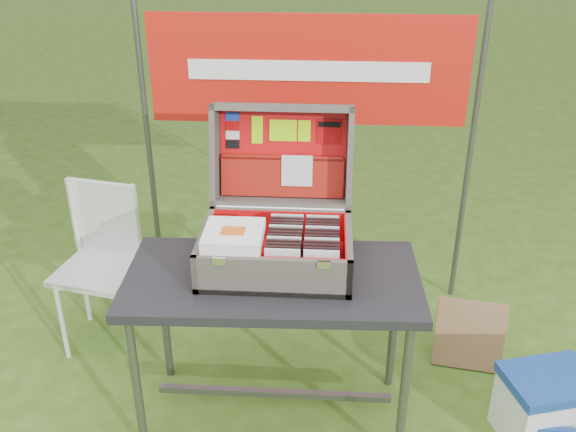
# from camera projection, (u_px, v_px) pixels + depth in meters

# --- Properties ---
(ground) EXTENTS (80.00, 80.00, 0.00)m
(ground) POSITION_uv_depth(u_px,v_px,m) (295.00, 428.00, 2.81)
(ground) COLOR #365413
(ground) RESTS_ON ground
(table) EXTENTS (1.19, 0.62, 0.73)m
(table) POSITION_uv_depth(u_px,v_px,m) (273.00, 349.00, 2.72)
(table) COLOR black
(table) RESTS_ON ground
(table_top) EXTENTS (1.19, 0.62, 0.04)m
(table_top) POSITION_uv_depth(u_px,v_px,m) (273.00, 279.00, 2.56)
(table_top) COLOR black
(table_top) RESTS_ON ground
(table_leg_fl) EXTENTS (0.04, 0.04, 0.69)m
(table_leg_fl) POSITION_uv_depth(u_px,v_px,m) (137.00, 385.00, 2.55)
(table_leg_fl) COLOR #59595B
(table_leg_fl) RESTS_ON ground
(table_leg_fr) EXTENTS (0.04, 0.04, 0.69)m
(table_leg_fr) POSITION_uv_depth(u_px,v_px,m) (404.00, 397.00, 2.49)
(table_leg_fr) COLOR #59595B
(table_leg_fr) RESTS_ON ground
(table_leg_bl) EXTENTS (0.04, 0.04, 0.69)m
(table_leg_bl) POSITION_uv_depth(u_px,v_px,m) (164.00, 315.00, 2.96)
(table_leg_bl) COLOR #59595B
(table_leg_bl) RESTS_ON ground
(table_leg_br) EXTENTS (0.04, 0.04, 0.69)m
(table_leg_br) POSITION_uv_depth(u_px,v_px,m) (394.00, 324.00, 2.90)
(table_leg_br) COLOR #59595B
(table_leg_br) RESTS_ON ground
(table_brace) EXTENTS (1.02, 0.03, 0.03)m
(table_brace) POSITION_uv_depth(u_px,v_px,m) (274.00, 393.00, 2.83)
(table_brace) COLOR #59595B
(table_brace) RESTS_ON ground
(suitcase) EXTENTS (0.60, 0.59, 0.56)m
(suitcase) POSITION_uv_depth(u_px,v_px,m) (277.00, 199.00, 2.53)
(suitcase) COLOR #5F5951
(suitcase) RESTS_ON table
(suitcase_base_bottom) EXTENTS (0.60, 0.43, 0.02)m
(suitcase_base_bottom) POSITION_uv_depth(u_px,v_px,m) (276.00, 265.00, 2.60)
(suitcase_base_bottom) COLOR #5F5951
(suitcase_base_bottom) RESTS_ON table_top
(suitcase_base_wall_front) EXTENTS (0.60, 0.02, 0.16)m
(suitcase_base_wall_front) POSITION_uv_depth(u_px,v_px,m) (272.00, 278.00, 2.38)
(suitcase_base_wall_front) COLOR #5F5951
(suitcase_base_wall_front) RESTS_ON table_top
(suitcase_base_wall_back) EXTENTS (0.60, 0.02, 0.16)m
(suitcase_base_wall_back) POSITION_uv_depth(u_px,v_px,m) (280.00, 226.00, 2.74)
(suitcase_base_wall_back) COLOR #5F5951
(suitcase_base_wall_back) RESTS_ON table_top
(suitcase_base_wall_left) EXTENTS (0.02, 0.43, 0.16)m
(suitcase_base_wall_left) POSITION_uv_depth(u_px,v_px,m) (205.00, 248.00, 2.58)
(suitcase_base_wall_left) COLOR #5F5951
(suitcase_base_wall_left) RESTS_ON table_top
(suitcase_base_wall_right) EXTENTS (0.02, 0.43, 0.16)m
(suitcase_base_wall_right) POSITION_uv_depth(u_px,v_px,m) (348.00, 253.00, 2.55)
(suitcase_base_wall_right) COLOR #5F5951
(suitcase_base_wall_right) RESTS_ON table_top
(suitcase_liner_floor) EXTENTS (0.55, 0.38, 0.01)m
(suitcase_liner_floor) POSITION_uv_depth(u_px,v_px,m) (276.00, 262.00, 2.59)
(suitcase_liner_floor) COLOR red
(suitcase_liner_floor) RESTS_ON suitcase_base_bottom
(suitcase_latch_left) EXTENTS (0.05, 0.01, 0.03)m
(suitcase_latch_left) POSITION_uv_depth(u_px,v_px,m) (219.00, 261.00, 2.35)
(suitcase_latch_left) COLOR silver
(suitcase_latch_left) RESTS_ON suitcase_base_wall_front
(suitcase_latch_right) EXTENTS (0.05, 0.01, 0.03)m
(suitcase_latch_right) POSITION_uv_depth(u_px,v_px,m) (324.00, 265.00, 2.33)
(suitcase_latch_right) COLOR silver
(suitcase_latch_right) RESTS_ON suitcase_base_wall_front
(suitcase_hinge) EXTENTS (0.54, 0.02, 0.02)m
(suitcase_hinge) POSITION_uv_depth(u_px,v_px,m) (280.00, 208.00, 2.72)
(suitcase_hinge) COLOR silver
(suitcase_hinge) RESTS_ON suitcase_base_wall_back
(suitcase_lid_back) EXTENTS (0.60, 0.12, 0.42)m
(suitcase_lid_back) POSITION_uv_depth(u_px,v_px,m) (283.00, 153.00, 2.81)
(suitcase_lid_back) COLOR #5F5951
(suitcase_lid_back) RESTS_ON suitcase_base_wall_back
(suitcase_lid_rim_far) EXTENTS (0.60, 0.16, 0.06)m
(suitcase_lid_rim_far) POSITION_uv_depth(u_px,v_px,m) (283.00, 107.00, 2.69)
(suitcase_lid_rim_far) COLOR #5F5951
(suitcase_lid_rim_far) RESTS_ON suitcase_lid_back
(suitcase_lid_rim_near) EXTENTS (0.60, 0.16, 0.06)m
(suitcase_lid_rim_near) POSITION_uv_depth(u_px,v_px,m) (281.00, 202.00, 2.79)
(suitcase_lid_rim_near) COLOR #5F5951
(suitcase_lid_rim_near) RESTS_ON suitcase_lid_back
(suitcase_lid_rim_left) EXTENTS (0.02, 0.25, 0.45)m
(suitcase_lid_rim_left) POSITION_uv_depth(u_px,v_px,m) (215.00, 154.00, 2.76)
(suitcase_lid_rim_left) COLOR #5F5951
(suitcase_lid_rim_left) RESTS_ON suitcase_lid_back
(suitcase_lid_rim_right) EXTENTS (0.02, 0.25, 0.45)m
(suitcase_lid_rim_right) POSITION_uv_depth(u_px,v_px,m) (350.00, 157.00, 2.73)
(suitcase_lid_rim_right) COLOR #5F5951
(suitcase_lid_rim_right) RESTS_ON suitcase_lid_back
(suitcase_lid_liner) EXTENTS (0.55, 0.09, 0.37)m
(suitcase_lid_liner) POSITION_uv_depth(u_px,v_px,m) (283.00, 153.00, 2.80)
(suitcase_lid_liner) COLOR red
(suitcase_lid_liner) RESTS_ON suitcase_lid_back
(suitcase_liner_wall_front) EXTENTS (0.55, 0.01, 0.14)m
(suitcase_liner_wall_front) POSITION_uv_depth(u_px,v_px,m) (272.00, 273.00, 2.39)
(suitcase_liner_wall_front) COLOR red
(suitcase_liner_wall_front) RESTS_ON suitcase_base_bottom
(suitcase_liner_wall_back) EXTENTS (0.55, 0.01, 0.14)m
(suitcase_liner_wall_back) POSITION_uv_depth(u_px,v_px,m) (280.00, 226.00, 2.73)
(suitcase_liner_wall_back) COLOR red
(suitcase_liner_wall_back) RESTS_ON suitcase_base_bottom
(suitcase_liner_wall_left) EXTENTS (0.01, 0.38, 0.14)m
(suitcase_liner_wall_left) POSITION_uv_depth(u_px,v_px,m) (208.00, 245.00, 2.58)
(suitcase_liner_wall_left) COLOR red
(suitcase_liner_wall_left) RESTS_ON suitcase_base_bottom
(suitcase_liner_wall_right) EXTENTS (0.01, 0.38, 0.14)m
(suitcase_liner_wall_right) POSITION_uv_depth(u_px,v_px,m) (345.00, 250.00, 2.54)
(suitcase_liner_wall_right) COLOR red
(suitcase_liner_wall_right) RESTS_ON suitcase_base_bottom
(suitcase_lid_pocket) EXTENTS (0.53, 0.07, 0.17)m
(suitcase_lid_pocket) POSITION_uv_depth(u_px,v_px,m) (282.00, 177.00, 2.80)
(suitcase_lid_pocket) COLOR maroon
(suitcase_lid_pocket) RESTS_ON suitcase_lid_liner
(suitcase_pocket_edge) EXTENTS (0.52, 0.02, 0.02)m
(suitcase_pocket_edge) POSITION_uv_depth(u_px,v_px,m) (282.00, 158.00, 2.78)
(suitcase_pocket_edge) COLOR maroon
(suitcase_pocket_edge) RESTS_ON suitcase_lid_pocket
(suitcase_pocket_cd) EXTENTS (0.13, 0.04, 0.13)m
(suitcase_pocket_cd) POSITION_uv_depth(u_px,v_px,m) (297.00, 171.00, 2.77)
(suitcase_pocket_cd) COLOR silver
(suitcase_pocket_cd) RESTS_ON suitcase_lid_pocket
(lid_sticker_cc_a) EXTENTS (0.06, 0.01, 0.04)m
(lid_sticker_cc_a) POSITION_uv_depth(u_px,v_px,m) (232.00, 117.00, 2.77)
(lid_sticker_cc_a) COLOR #1933B2
(lid_sticker_cc_a) RESTS_ON suitcase_lid_liner
(lid_sticker_cc_b) EXTENTS (0.06, 0.01, 0.04)m
(lid_sticker_cc_b) POSITION_uv_depth(u_px,v_px,m) (233.00, 126.00, 2.78)
(lid_sticker_cc_b) COLOR #A50609
(lid_sticker_cc_b) RESTS_ON suitcase_lid_liner
(lid_sticker_cc_c) EXTENTS (0.06, 0.01, 0.04)m
(lid_sticker_cc_c) POSITION_uv_depth(u_px,v_px,m) (233.00, 135.00, 2.78)
(lid_sticker_cc_c) COLOR white
(lid_sticker_cc_c) RESTS_ON suitcase_lid_liner
(lid_sticker_cc_d) EXTENTS (0.06, 0.01, 0.04)m
(lid_sticker_cc_d) POSITION_uv_depth(u_px,v_px,m) (233.00, 144.00, 2.79)
(lid_sticker_cc_d) COLOR black
(lid_sticker_cc_d) RESTS_ON suitcase_lid_liner
(lid_card_neon_tall) EXTENTS (0.05, 0.03, 0.12)m
(lid_card_neon_tall) POSITION_uv_depth(u_px,v_px,m) (257.00, 130.00, 2.77)
(lid_card_neon_tall) COLOR #AEFA02
(lid_card_neon_tall) RESTS_ON suitcase_lid_liner
(lid_card_neon_main) EXTENTS (0.12, 0.02, 0.09)m
(lid_card_neon_main) POSITION_uv_depth(u_px,v_px,m) (283.00, 130.00, 2.77)
(lid_card_neon_main) COLOR #AEFA02
(lid_card_neon_main) RESTS_ON suitcase_lid_liner
(lid_card_neon_small) EXTENTS (0.05, 0.02, 0.09)m
(lid_card_neon_small) POSITION_uv_depth(u_px,v_px,m) (304.00, 131.00, 2.76)
(lid_card_neon_small) COLOR #AEFA02
(lid_card_neon_small) RESTS_ON suitcase_lid_liner
(lid_sticker_band) EXTENTS (0.11, 0.03, 0.11)m
(lid_sticker_band) POSITION_uv_depth(u_px,v_px,m) (329.00, 131.00, 2.75)
(lid_sticker_band) COLOR #A50609
(lid_sticker_band) RESTS_ON suitcase_lid_liner
(lid_sticker_band_bar) EXTENTS (0.10, 0.01, 0.02)m
(lid_sticker_band_bar) POSITION_uv_depth(u_px,v_px,m) (329.00, 124.00, 2.75)
(lid_sticker_band_bar) COLOR black
(lid_sticker_band_bar) RESTS_ON suitcase_lid_liner
(cd_left_0) EXTENTS (0.13, 0.01, 0.15)m
(cd_left_0) POSITION_uv_depth(u_px,v_px,m) (282.00, 267.00, 2.40)
(cd_left_0) COLOR silver
(cd_left_0) RESTS_ON suitcase_liner_floor
(cd_left_1) EXTENTS (0.13, 0.01, 0.15)m
(cd_left_1) POSITION_uv_depth(u_px,v_px,m) (283.00, 264.00, 2.42)
(cd_left_1) COLOR black
(cd_left_1) RESTS_ON suitcase_liner_floor
(cd_left_2) EXTENTS (0.13, 0.01, 0.15)m
(cd_left_2) POSITION_uv_depth(u_px,v_px,m) (283.00, 260.00, 2.45)
(cd_left_2) COLOR black
(cd_left_2) RESTS_ON suitcase_liner_floor
(cd_left_3) EXTENTS (0.13, 0.01, 0.15)m
(cd_left_3) POSITION_uv_depth(u_px,v_px,m) (284.00, 257.00, 2.47)
(cd_left_3) COLOR black
(cd_left_3) RESTS_ON suitcase_liner_floor
(cd_left_4) EXTENTS (0.13, 0.01, 0.15)m
(cd_left_4) POSITION_uv_depth(u_px,v_px,m) (284.00, 254.00, 2.49)
(cd_left_4) COLOR silver
(cd_left_4) RESTS_ON suitcase_liner_floor
(cd_left_5) EXTENTS (0.13, 0.01, 0.15)m
(cd_left_5) POSITION_uv_depth(u_px,v_px,m) (285.00, 251.00, 2.51)
(cd_left_5) COLOR black
(cd_left_5) RESTS_ON suitcase_liner_floor
(cd_left_6) EXTENTS (0.13, 0.01, 0.15)m
(cd_left_6) POSITION_uv_depth(u_px,v_px,m) (285.00, 248.00, 2.53)
(cd_left_6) COLOR black
(cd_left_6) RESTS_ON suitcase_liner_floor
(cd_left_7) EXTENTS (0.13, 0.01, 0.15)m
(cd_left_7) POSITION_uv_depth(u_px,v_px,m) (285.00, 245.00, 2.55)
(cd_left_7) COLOR black
(cd_left_7) RESTS_ON suitcase_liner_floor
(cd_left_8) EXTENTS (0.13, 0.01, 0.15)m
(cd_left_8) POSITION_uv_depth(u_px,v_px,m) (286.00, 242.00, 2.57)
(cd_left_8) COLOR silver
(cd_left_8) RESTS_ON suitcase_liner_floor
(cd_left_9) EXTENTS (0.13, 0.01, 0.15)m
(cd_left_9) POSITION_uv_depth(u_px,v_px,m) (286.00, 239.00, 2.59)
(cd_left_9) COLOR black
(cd_left_9) RESTS_ON suitcase_liner_floor
(cd_left_10) EXTENTS (0.13, 0.01, 0.15)m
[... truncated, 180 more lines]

